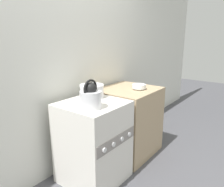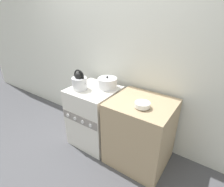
# 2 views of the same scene
# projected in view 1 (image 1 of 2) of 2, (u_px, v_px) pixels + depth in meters

# --- Properties ---
(wall_back) EXTENTS (7.00, 0.06, 2.50)m
(wall_back) POSITION_uv_depth(u_px,v_px,m) (61.00, 56.00, 2.23)
(wall_back) COLOR silver
(wall_back) RESTS_ON ground_plane
(stove) EXTENTS (0.60, 0.60, 0.83)m
(stove) POSITION_uv_depth(u_px,v_px,m) (93.00, 142.00, 2.20)
(stove) COLOR silver
(stove) RESTS_ON ground_plane
(counter) EXTENTS (0.70, 0.64, 0.84)m
(counter) POSITION_uv_depth(u_px,v_px,m) (128.00, 121.00, 2.74)
(counter) COLOR tan
(counter) RESTS_ON ground_plane
(kettle) EXTENTS (0.23, 0.19, 0.26)m
(kettle) POSITION_uv_depth(u_px,v_px,m) (91.00, 97.00, 1.91)
(kettle) COLOR silver
(kettle) RESTS_ON stove
(cooking_pot) EXTENTS (0.25, 0.25, 0.16)m
(cooking_pot) POSITION_uv_depth(u_px,v_px,m) (92.00, 91.00, 2.26)
(cooking_pot) COLOR silver
(cooking_pot) RESTS_ON stove
(enamel_bowl) EXTENTS (0.16, 0.16, 0.06)m
(enamel_bowl) POSITION_uv_depth(u_px,v_px,m) (139.00, 86.00, 2.60)
(enamel_bowl) COLOR white
(enamel_bowl) RESTS_ON counter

